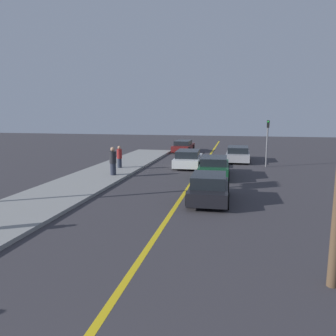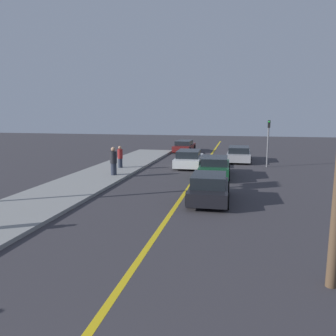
{
  "view_description": "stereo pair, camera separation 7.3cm",
  "coord_description": "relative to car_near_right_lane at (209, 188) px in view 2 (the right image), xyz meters",
  "views": [
    {
      "loc": [
        2.54,
        -0.55,
        4.05
      ],
      "look_at": [
        -0.39,
        13.38,
        1.66
      ],
      "focal_mm": 35.0,
      "sensor_mm": 36.0,
      "label": 1
    },
    {
      "loc": [
        2.61,
        -0.54,
        4.05
      ],
      "look_at": [
        -0.39,
        13.38,
        1.66
      ],
      "focal_mm": 35.0,
      "sensor_mm": 36.0,
      "label": 2
    }
  ],
  "objects": [
    {
      "name": "car_ahead_center",
      "position": [
        -0.19,
        6.15,
        0.0
      ],
      "size": [
        2.05,
        4.48,
        1.3
      ],
      "rotation": [
        0.0,
        0.0,
        0.03
      ],
      "color": "#144728",
      "rests_on": "ground_plane"
    },
    {
      "name": "pedestrian_by_sign",
      "position": [
        -7.08,
        7.32,
        0.31
      ],
      "size": [
        0.37,
        0.37,
        1.58
      ],
      "color": "#282D3D",
      "rests_on": "sidewalk_left"
    },
    {
      "name": "car_oncoming_far",
      "position": [
        -4.37,
        19.43,
        -0.04
      ],
      "size": [
        1.93,
        4.74,
        1.22
      ],
      "rotation": [
        0.0,
        0.0,
        -0.02
      ],
      "color": "maroon",
      "rests_on": "ground_plane"
    },
    {
      "name": "car_near_right_lane",
      "position": [
        0.0,
        0.0,
        0.0
      ],
      "size": [
        1.94,
        3.98,
        1.31
      ],
      "rotation": [
        0.0,
        0.0,
        0.03
      ],
      "color": "black",
      "rests_on": "ground_plane"
    },
    {
      "name": "pedestrian_far_standing",
      "position": [
        -6.48,
        4.53,
        0.41
      ],
      "size": [
        0.43,
        0.43,
        1.79
      ],
      "color": "#282D3D",
      "rests_on": "sidewalk_left"
    },
    {
      "name": "traffic_light",
      "position": [
        3.43,
        10.79,
        1.57
      ],
      "size": [
        0.18,
        0.4,
        3.54
      ],
      "color": "slate",
      "rests_on": "ground_plane"
    },
    {
      "name": "car_far_distant",
      "position": [
        -2.42,
        9.8,
        -0.02
      ],
      "size": [
        2.12,
        4.71,
        1.28
      ],
      "rotation": [
        0.0,
        0.0,
        0.04
      ],
      "color": "silver",
      "rests_on": "ground_plane"
    },
    {
      "name": "sidewalk_left",
      "position": [
        -7.45,
        2.47,
        -0.55
      ],
      "size": [
        3.73,
        33.59,
        0.16
      ],
      "color": "gray",
      "rests_on": "ground_plane"
    },
    {
      "name": "car_parked_left_lot",
      "position": [
        1.31,
        13.58,
        -0.02
      ],
      "size": [
        2.04,
        4.74,
        1.26
      ],
      "rotation": [
        0.0,
        0.0,
        -0.01
      ],
      "color": "#9E9EA3",
      "rests_on": "ground_plane"
    },
    {
      "name": "road_center_line",
      "position": [
        -1.35,
        3.68,
        -0.63
      ],
      "size": [
        0.2,
        60.0,
        0.01
      ],
      "color": "gold",
      "rests_on": "ground_plane"
    }
  ]
}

